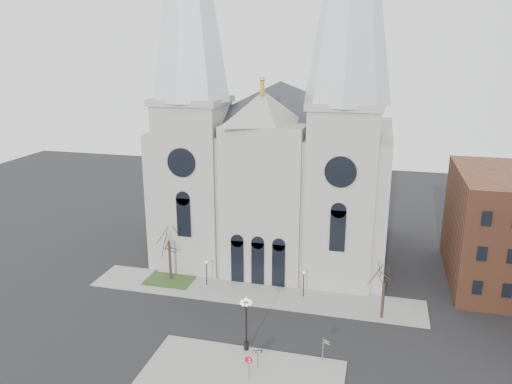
% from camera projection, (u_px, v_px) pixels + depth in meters
% --- Properties ---
extents(ground, '(160.00, 160.00, 0.00)m').
position_uv_depth(ground, '(225.00, 344.00, 49.42)').
color(ground, black).
rests_on(ground, ground).
extents(sidewalk_near, '(18.00, 10.00, 0.14)m').
position_uv_depth(sidewalk_near, '(240.00, 380.00, 44.03)').
color(sidewalk_near, gray).
rests_on(sidewalk_near, ground).
extents(sidewalk_far, '(40.00, 6.00, 0.14)m').
position_uv_depth(sidewalk_far, '(253.00, 293.00, 59.63)').
color(sidewalk_far, gray).
rests_on(sidewalk_far, ground).
extents(grass_patch, '(6.00, 5.00, 0.18)m').
position_uv_depth(grass_patch, '(171.00, 279.00, 63.17)').
color(grass_patch, '#2A431D').
rests_on(grass_patch, ground).
extents(cathedral, '(33.00, 26.66, 54.00)m').
position_uv_depth(cathedral, '(275.00, 125.00, 65.55)').
color(cathedral, '#A19D96').
rests_on(cathedral, ground).
extents(tree_left, '(3.20, 3.20, 7.50)m').
position_uv_depth(tree_left, '(169.00, 239.00, 61.64)').
color(tree_left, black).
rests_on(tree_left, ground).
extents(tree_right, '(3.20, 3.20, 6.00)m').
position_uv_depth(tree_right, '(384.00, 281.00, 52.99)').
color(tree_right, black).
rests_on(tree_right, ground).
extents(ped_lamp_left, '(0.32, 0.32, 3.26)m').
position_uv_depth(ped_lamp_left, '(206.00, 269.00, 60.89)').
color(ped_lamp_left, black).
rests_on(ped_lamp_left, sidewalk_far).
extents(ped_lamp_right, '(0.32, 0.32, 3.26)m').
position_uv_depth(ped_lamp_right, '(304.00, 280.00, 58.05)').
color(ped_lamp_right, black).
rests_on(ped_lamp_right, sidewalk_far).
extents(stop_sign, '(0.79, 0.35, 2.35)m').
position_uv_depth(stop_sign, '(249.00, 362.00, 43.64)').
color(stop_sign, slate).
rests_on(stop_sign, sidewalk_near).
extents(globe_lamp, '(1.58, 1.58, 5.61)m').
position_uv_depth(globe_lamp, '(246.00, 317.00, 47.37)').
color(globe_lamp, black).
rests_on(globe_lamp, sidewalk_near).
extents(one_way_sign, '(0.80, 0.30, 1.90)m').
position_uv_depth(one_way_sign, '(258.00, 355.00, 45.28)').
color(one_way_sign, slate).
rests_on(one_way_sign, sidewalk_near).
extents(street_name_sign, '(0.72, 0.36, 2.44)m').
position_uv_depth(street_name_sign, '(324.00, 348.00, 46.15)').
color(street_name_sign, slate).
rests_on(street_name_sign, sidewalk_near).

